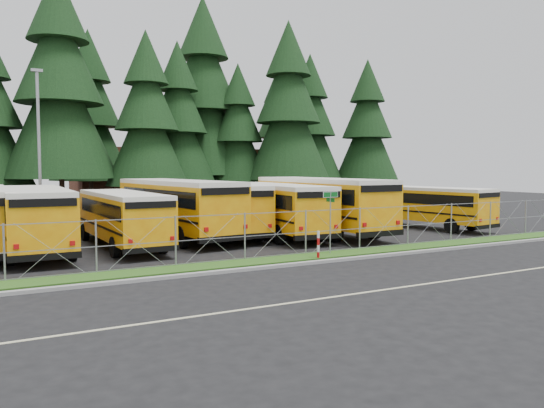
{
  "coord_description": "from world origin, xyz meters",
  "views": [
    {
      "loc": [
        -13.43,
        -20.92,
        3.9
      ],
      "look_at": [
        -0.02,
        4.0,
        1.92
      ],
      "focal_mm": 35.0,
      "sensor_mm": 36.0,
      "label": 1
    }
  ],
  "objects": [
    {
      "name": "ground",
      "position": [
        0.0,
        0.0,
        0.0
      ],
      "size": [
        120.0,
        120.0,
        0.0
      ],
      "primitive_type": "plane",
      "color": "black",
      "rests_on": "ground"
    },
    {
      "name": "curb",
      "position": [
        0.0,
        -3.1,
        0.06
      ],
      "size": [
        50.0,
        0.25,
        0.12
      ],
      "primitive_type": "cube",
      "color": "gray",
      "rests_on": "ground"
    },
    {
      "name": "grass_verge",
      "position": [
        0.0,
        -1.7,
        0.03
      ],
      "size": [
        50.0,
        1.4,
        0.06
      ],
      "primitive_type": "cube",
      "color": "#254B15",
      "rests_on": "ground"
    },
    {
      "name": "road_lane_line",
      "position": [
        0.0,
        -8.0,
        0.01
      ],
      "size": [
        50.0,
        0.12,
        0.01
      ],
      "primitive_type": "cube",
      "color": "beige",
      "rests_on": "ground"
    },
    {
      "name": "chainlink_fence",
      "position": [
        0.0,
        -1.0,
        1.0
      ],
      "size": [
        44.0,
        0.1,
        2.0
      ],
      "primitive_type": null,
      "color": "#969A9F",
      "rests_on": "ground"
    },
    {
      "name": "brick_building",
      "position": [
        6.0,
        40.0,
        3.0
      ],
      "size": [
        22.0,
        10.0,
        6.0
      ],
      "primitive_type": "cube",
      "color": "brown",
      "rests_on": "ground"
    },
    {
      "name": "bus_1",
      "position": [
        -11.55,
        5.45,
        1.47
      ],
      "size": [
        2.78,
        11.27,
        2.95
      ],
      "primitive_type": null,
      "rotation": [
        0.0,
        0.0,
        -0.01
      ],
      "color": "orange",
      "rests_on": "ground"
    },
    {
      "name": "bus_2",
      "position": [
        -7.74,
        5.14,
        1.34
      ],
      "size": [
        2.82,
        10.34,
        2.69
      ],
      "primitive_type": null,
      "rotation": [
        0.0,
        0.0,
        0.04
      ],
      "color": "orange",
      "rests_on": "ground"
    },
    {
      "name": "bus_3",
      "position": [
        -4.45,
        7.02,
        1.6
      ],
      "size": [
        4.29,
        12.43,
        3.19
      ],
      "primitive_type": null,
      "rotation": [
        0.0,
        0.0,
        0.12
      ],
      "color": "orange",
      "rests_on": "ground"
    },
    {
      "name": "bus_4",
      "position": [
        -1.81,
        7.16,
        1.49
      ],
      "size": [
        3.61,
        11.52,
        2.97
      ],
      "primitive_type": null,
      "rotation": [
        0.0,
        0.0,
        -0.08
      ],
      "color": "orange",
      "rests_on": "ground"
    },
    {
      "name": "bus_5",
      "position": [
        0.84,
        5.38,
        1.47
      ],
      "size": [
        3.4,
        11.39,
        2.95
      ],
      "primitive_type": null,
      "rotation": [
        0.0,
        0.0,
        -0.07
      ],
      "color": "orange",
      "rests_on": "ground"
    },
    {
      "name": "bus_6",
      "position": [
        3.58,
        5.1,
        1.63
      ],
      "size": [
        3.05,
        12.43,
        3.25
      ],
      "primitive_type": null,
      "rotation": [
        0.0,
        0.0,
        0.01
      ],
      "color": "orange",
      "rests_on": "ground"
    },
    {
      "name": "bus_east",
      "position": [
        11.18,
        4.35,
        1.31
      ],
      "size": [
        3.79,
        10.25,
        2.63
      ],
      "primitive_type": null,
      "rotation": [
        0.0,
        0.0,
        0.15
      ],
      "color": "orange",
      "rests_on": "ground"
    },
    {
      "name": "street_sign",
      "position": [
        0.0,
        -1.46,
        2.03
      ],
      "size": [
        0.84,
        0.55,
        2.81
      ],
      "color": "#969A9F",
      "rests_on": "ground"
    },
    {
      "name": "striped_bollard",
      "position": [
        -1.15,
        -2.25,
        0.6
      ],
      "size": [
        0.11,
        0.11,
        1.2
      ],
      "primitive_type": "cylinder",
      "color": "#B20C0C",
      "rests_on": "ground"
    },
    {
      "name": "light_standard",
      "position": [
        -10.41,
        16.37,
        5.5
      ],
      "size": [
        0.7,
        0.35,
        10.14
      ],
      "color": "#969A9F",
      "rests_on": "ground"
    },
    {
      "name": "conifer_3",
      "position": [
        -7.93,
        26.31,
        10.09
      ],
      "size": [
        9.13,
        9.13,
        20.18
      ],
      "primitive_type": null,
      "color": "black",
      "rests_on": "ground"
    },
    {
      "name": "conifer_4",
      "position": [
        -1.17,
        24.55,
        7.8
      ],
      "size": [
        7.05,
        7.05,
        15.6
      ],
      "primitive_type": null,
      "color": "black",
      "rests_on": "ground"
    },
    {
      "name": "conifer_5",
      "position": [
        2.51,
        27.26,
        7.82
      ],
      "size": [
        7.07,
        7.07,
        15.63
      ],
      "primitive_type": null,
      "color": "black",
      "rests_on": "ground"
    },
    {
      "name": "conifer_6",
      "position": [
        8.78,
        27.45,
        7.08
      ],
      "size": [
        6.4,
        6.4,
        14.16
      ],
      "primitive_type": null,
      "color": "black",
      "rests_on": "ground"
    },
    {
      "name": "conifer_7",
      "position": [
        12.77,
        24.38,
        9.06
      ],
      "size": [
        8.2,
        8.2,
        18.13
      ],
      "primitive_type": null,
      "color": "black",
      "rests_on": "ground"
    },
    {
      "name": "conifer_8",
      "position": [
        17.97,
        28.66,
        8.12
      ],
      "size": [
        7.34,
        7.34,
        16.23
      ],
      "primitive_type": null,
      "color": "black",
      "rests_on": "ground"
    },
    {
      "name": "conifer_9",
      "position": [
        23.65,
        25.86,
        7.85
      ],
      "size": [
        7.1,
        7.1,
        15.7
      ],
      "primitive_type": null,
      "color": "black",
      "rests_on": "ground"
    },
    {
      "name": "conifer_11",
      "position": [
        -4.27,
        34.32,
        8.74
      ],
      "size": [
        7.9,
        7.9,
        17.48
      ],
      "primitive_type": null,
      "color": "black",
      "rests_on": "ground"
    },
    {
      "name": "conifer_12",
      "position": [
        6.31,
        30.52,
        10.59
      ],
      "size": [
        9.57,
        9.57,
        21.17
      ],
      "primitive_type": null,
      "color": "black",
      "rests_on": "ground"
    },
    {
      "name": "conifer_13",
      "position": [
        16.54,
        32.61,
        8.02
      ],
      "size": [
        7.26,
        7.26,
        16.05
      ],
      "primitive_type": null,
      "color": "black",
      "rests_on": "ground"
    }
  ]
}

